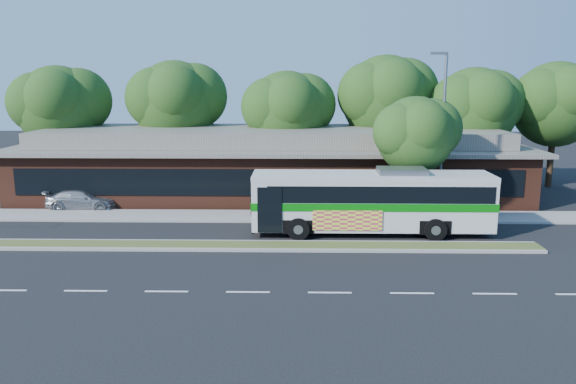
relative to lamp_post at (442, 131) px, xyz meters
name	(u,v)px	position (x,y,z in m)	size (l,w,h in m)	color
ground	(258,251)	(-9.56, -6.00, -4.90)	(120.00, 120.00, 0.00)	black
median_strip	(259,246)	(-9.56, -5.40, -4.83)	(26.00, 1.10, 0.15)	#435624
sidewalk	(266,216)	(-9.56, 0.40, -4.84)	(44.00, 2.60, 0.12)	gray
plaza_building	(271,163)	(-9.56, 6.99, -2.77)	(33.20, 11.20, 4.45)	#55281A
lamp_post	(442,131)	(0.00, 0.00, 0.00)	(0.93, 0.18, 9.07)	slate
tree_bg_a	(65,105)	(-24.15, 9.14, 0.97)	(6.47, 5.80, 8.63)	black
tree_bg_b	(182,101)	(-16.13, 10.14, 1.24)	(6.69, 6.00, 9.00)	black
tree_bg_c	(293,109)	(-8.16, 9.13, 0.69)	(6.24, 5.60, 8.26)	black
tree_bg_d	(392,97)	(-1.12, 10.15, 1.52)	(6.91, 6.20, 9.37)	black
tree_bg_e	(480,107)	(4.85, 9.14, 0.84)	(6.47, 5.80, 8.50)	black
tree_bg_f	(561,102)	(10.87, 10.14, 1.16)	(6.69, 6.00, 8.92)	black
transit_bus	(372,197)	(-4.02, -2.87, -3.04)	(11.94, 2.84, 3.34)	beige
sedan	(82,199)	(-20.67, 2.17, -4.30)	(1.70, 4.19, 1.22)	#9C9FA3
sidewalk_tree	(420,133)	(-1.09, 0.30, -0.14)	(4.71, 4.23, 6.79)	black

